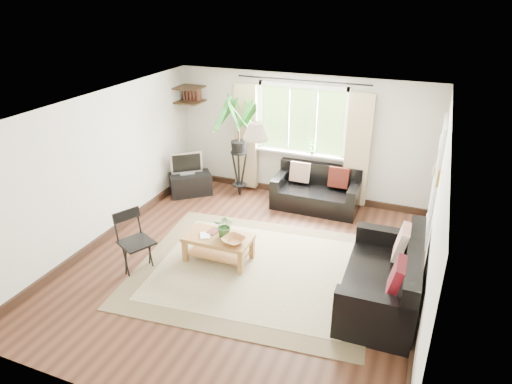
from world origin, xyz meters
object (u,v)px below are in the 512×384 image
at_px(palm_stand, 239,148).
at_px(sofa_right, 382,275).
at_px(folding_chair, 137,244).
at_px(sofa_back, 316,190).
at_px(tv_stand, 191,184).
at_px(coffee_table, 219,248).

bearing_deg(palm_stand, sofa_right, -38.30).
height_order(sofa_right, folding_chair, folding_chair).
relative_size(sofa_back, palm_stand, 0.80).
height_order(sofa_right, tv_stand, sofa_right).
height_order(tv_stand, palm_stand, palm_stand).
bearing_deg(folding_chair, coffee_table, -28.41).
relative_size(sofa_back, coffee_table, 1.56).
relative_size(coffee_table, tv_stand, 1.27).
bearing_deg(coffee_table, sofa_right, -3.03).
distance_m(sofa_right, tv_stand, 4.54).
relative_size(sofa_right, coffee_table, 1.82).
bearing_deg(folding_chair, sofa_back, -6.03).
height_order(coffee_table, folding_chair, folding_chair).
xyz_separation_m(sofa_back, tv_stand, (-2.50, -0.33, -0.16)).
bearing_deg(folding_chair, tv_stand, 39.03).
height_order(sofa_back, folding_chair, folding_chair).
bearing_deg(palm_stand, sofa_back, -0.40).
bearing_deg(sofa_back, sofa_right, -58.23).
xyz_separation_m(coffee_table, folding_chair, (-0.97, -0.70, 0.25)).
xyz_separation_m(tv_stand, palm_stand, (0.92, 0.34, 0.77)).
bearing_deg(sofa_right, folding_chair, -81.92).
height_order(sofa_back, sofa_right, sofa_right).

